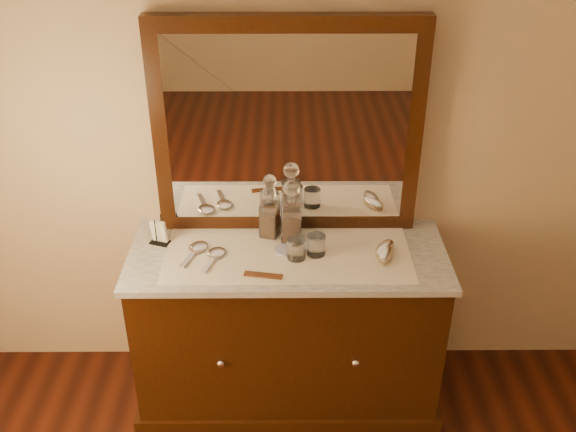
% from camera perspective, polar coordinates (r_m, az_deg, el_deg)
% --- Properties ---
extents(dresser_cabinet, '(1.40, 0.55, 0.82)m').
position_cam_1_polar(dresser_cabinet, '(3.18, -0.01, -9.89)').
color(dresser_cabinet, black).
rests_on(dresser_cabinet, floor).
extents(dresser_plinth, '(1.46, 0.59, 0.08)m').
position_cam_1_polar(dresser_plinth, '(3.43, -0.01, -14.63)').
color(dresser_plinth, black).
rests_on(dresser_plinth, floor).
extents(knob_left, '(0.04, 0.04, 0.04)m').
position_cam_1_polar(knob_left, '(2.95, -5.96, -12.82)').
color(knob_left, silver).
rests_on(knob_left, dresser_cabinet).
extents(knob_right, '(0.04, 0.04, 0.04)m').
position_cam_1_polar(knob_right, '(2.96, 6.00, -12.77)').
color(knob_right, silver).
rests_on(knob_right, dresser_cabinet).
extents(marble_top, '(1.44, 0.59, 0.03)m').
position_cam_1_polar(marble_top, '(2.92, -0.01, -3.51)').
color(marble_top, white).
rests_on(marble_top, dresser_cabinet).
extents(mirror_frame, '(1.20, 0.08, 1.00)m').
position_cam_1_polar(mirror_frame, '(2.90, -0.04, 7.73)').
color(mirror_frame, black).
rests_on(mirror_frame, marble_top).
extents(mirror_glass, '(1.06, 0.01, 0.86)m').
position_cam_1_polar(mirror_glass, '(2.87, -0.04, 7.47)').
color(mirror_glass, white).
rests_on(mirror_glass, marble_top).
extents(lace_runner, '(1.10, 0.45, 0.00)m').
position_cam_1_polar(lace_runner, '(2.90, -0.01, -3.45)').
color(lace_runner, white).
rests_on(lace_runner, marble_top).
extents(pin_dish, '(0.10, 0.10, 0.02)m').
position_cam_1_polar(pin_dish, '(2.91, -0.31, -3.03)').
color(pin_dish, white).
rests_on(pin_dish, lace_runner).
extents(comb, '(0.17, 0.06, 0.01)m').
position_cam_1_polar(comb, '(2.76, -2.19, -5.25)').
color(comb, brown).
rests_on(comb, lace_runner).
extents(napkin_rack, '(0.10, 0.08, 0.14)m').
position_cam_1_polar(napkin_rack, '(3.01, -11.31, -1.47)').
color(napkin_rack, black).
rests_on(napkin_rack, marble_top).
extents(decanter_left, '(0.10, 0.10, 0.26)m').
position_cam_1_polar(decanter_left, '(2.99, -1.64, -0.05)').
color(decanter_left, '#954A15').
rests_on(decanter_left, lace_runner).
extents(decanter_right, '(0.10, 0.10, 0.30)m').
position_cam_1_polar(decanter_right, '(2.95, 0.31, -0.07)').
color(decanter_right, '#954A15').
rests_on(decanter_right, lace_runner).
extents(brush_near, '(0.10, 0.16, 0.04)m').
position_cam_1_polar(brush_near, '(2.89, 8.59, -3.36)').
color(brush_near, '#97815C').
rests_on(brush_near, lace_runner).
extents(brush_far, '(0.13, 0.16, 0.04)m').
position_cam_1_polar(brush_far, '(2.93, 8.54, -2.92)').
color(brush_far, '#97815C').
rests_on(brush_far, lace_runner).
extents(hand_mirror_outer, '(0.12, 0.22, 0.02)m').
position_cam_1_polar(hand_mirror_outer, '(2.94, -8.09, -2.92)').
color(hand_mirror_outer, silver).
rests_on(hand_mirror_outer, lace_runner).
extents(hand_mirror_inner, '(0.10, 0.21, 0.02)m').
position_cam_1_polar(hand_mirror_inner, '(2.90, -6.47, -3.44)').
color(hand_mirror_inner, silver).
rests_on(hand_mirror_inner, lace_runner).
extents(tumblers, '(0.17, 0.12, 0.10)m').
position_cam_1_polar(tumblers, '(2.86, 1.62, -2.73)').
color(tumblers, white).
rests_on(tumblers, lace_runner).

